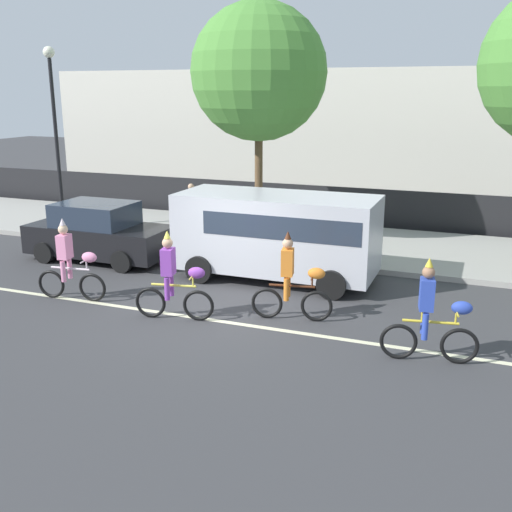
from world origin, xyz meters
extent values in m
plane|color=#38383A|center=(0.00, 0.00, 0.00)|extent=(80.00, 80.00, 0.00)
cube|color=beige|center=(0.00, -0.50, 0.00)|extent=(36.00, 0.14, 0.01)
cube|color=#9E9B93|center=(0.00, 6.50, 0.07)|extent=(60.00, 5.00, 0.15)
cube|color=black|center=(0.00, 9.40, 0.70)|extent=(40.00, 0.08, 1.40)
cube|color=beige|center=(-0.65, 18.00, 2.79)|extent=(28.00, 8.00, 5.58)
torus|color=black|center=(-2.68, -0.42, 0.33)|extent=(0.67, 0.16, 0.67)
torus|color=black|center=(-3.72, -0.56, 0.33)|extent=(0.67, 0.16, 0.67)
cylinder|color=silver|center=(-3.20, -0.49, 0.75)|extent=(0.96, 0.17, 0.05)
cylinder|color=silver|center=(-3.35, -0.51, 0.84)|extent=(0.04, 0.04, 0.18)
cylinder|color=silver|center=(-2.79, -0.43, 0.86)|extent=(0.04, 0.04, 0.23)
cylinder|color=silver|center=(-2.79, -0.43, 0.98)|extent=(0.10, 0.50, 0.03)
ellipsoid|color=pink|center=(-2.70, -0.42, 1.05)|extent=(0.38, 0.24, 0.24)
cube|color=pink|center=(-3.30, -0.50, 1.26)|extent=(0.28, 0.35, 0.56)
sphere|color=beige|center=(-3.30, -0.50, 1.66)|extent=(0.22, 0.22, 0.22)
cone|color=silver|center=(-3.30, -0.50, 1.84)|extent=(0.14, 0.14, 0.16)
cylinder|color=pink|center=(-3.28, -0.64, 0.71)|extent=(0.11, 0.11, 0.48)
cylinder|color=pink|center=(-3.32, -0.36, 0.71)|extent=(0.11, 0.11, 0.48)
torus|color=black|center=(0.11, -0.62, 0.33)|extent=(0.67, 0.20, 0.67)
torus|color=black|center=(-0.92, -0.82, 0.33)|extent=(0.67, 0.20, 0.67)
cylinder|color=#E5D84C|center=(-0.40, -0.72, 0.75)|extent=(0.96, 0.24, 0.05)
cylinder|color=#E5D84C|center=(-0.55, -0.75, 0.84)|extent=(0.04, 0.04, 0.18)
cylinder|color=#E5D84C|center=(0.01, -0.64, 0.86)|extent=(0.04, 0.04, 0.23)
cylinder|color=#E5D84C|center=(0.01, -0.64, 0.98)|extent=(0.13, 0.50, 0.03)
ellipsoid|color=purple|center=(0.09, -0.62, 1.05)|extent=(0.39, 0.27, 0.24)
cube|color=purple|center=(-0.50, -0.74, 1.26)|extent=(0.30, 0.36, 0.56)
sphere|color=tan|center=(-0.50, -0.74, 1.66)|extent=(0.22, 0.22, 0.22)
cone|color=#E5D84C|center=(-0.50, -0.74, 1.84)|extent=(0.14, 0.14, 0.16)
cylinder|color=purple|center=(-0.47, -0.87, 0.71)|extent=(0.11, 0.11, 0.48)
cylinder|color=purple|center=(-0.53, -0.60, 0.71)|extent=(0.11, 0.11, 0.48)
torus|color=black|center=(2.43, 0.24, 0.33)|extent=(0.67, 0.20, 0.67)
torus|color=black|center=(1.40, 0.04, 0.33)|extent=(0.67, 0.20, 0.67)
cylinder|color=#4C2614|center=(1.92, 0.14, 0.75)|extent=(0.96, 0.23, 0.05)
cylinder|color=#4C2614|center=(1.77, 0.11, 0.84)|extent=(0.04, 0.04, 0.18)
cylinder|color=#4C2614|center=(2.33, 0.22, 0.86)|extent=(0.04, 0.04, 0.23)
cylinder|color=#4C2614|center=(2.33, 0.22, 0.98)|extent=(0.13, 0.50, 0.03)
ellipsoid|color=orange|center=(2.41, 0.23, 1.05)|extent=(0.39, 0.26, 0.24)
cube|color=orange|center=(1.82, 0.12, 1.26)|extent=(0.30, 0.36, 0.56)
sphere|color=tan|center=(1.82, 0.12, 1.66)|extent=(0.22, 0.22, 0.22)
cone|color=#4C2614|center=(1.82, 0.12, 1.84)|extent=(0.14, 0.14, 0.16)
cylinder|color=orange|center=(1.85, -0.02, 0.71)|extent=(0.11, 0.11, 0.48)
cylinder|color=orange|center=(1.79, 0.26, 0.71)|extent=(0.11, 0.11, 0.48)
torus|color=black|center=(5.33, -0.81, 0.33)|extent=(0.67, 0.19, 0.67)
torus|color=black|center=(4.29, -0.99, 0.33)|extent=(0.67, 0.19, 0.67)
cylinder|color=gold|center=(4.81, -0.90, 0.75)|extent=(0.96, 0.22, 0.05)
cylinder|color=gold|center=(4.66, -0.92, 0.84)|extent=(0.04, 0.04, 0.18)
cylinder|color=gold|center=(5.22, -0.82, 0.86)|extent=(0.04, 0.04, 0.23)
cylinder|color=gold|center=(5.22, -0.82, 0.98)|extent=(0.12, 0.50, 0.03)
ellipsoid|color=#2D47B2|center=(5.31, -0.81, 1.05)|extent=(0.39, 0.26, 0.24)
cube|color=#2D47B2|center=(4.71, -0.92, 1.26)|extent=(0.29, 0.36, 0.56)
sphere|color=#9E7051|center=(4.71, -0.92, 1.66)|extent=(0.22, 0.22, 0.22)
cone|color=gold|center=(4.71, -0.92, 1.84)|extent=(0.14, 0.14, 0.16)
cylinder|color=#2D47B2|center=(4.74, -1.05, 0.71)|extent=(0.11, 0.11, 0.48)
cylinder|color=#2D47B2|center=(4.69, -0.78, 0.71)|extent=(0.11, 0.11, 0.48)
cube|color=silver|center=(0.68, 2.70, 1.23)|extent=(5.00, 2.00, 1.90)
cube|color=#283342|center=(1.08, 2.70, 1.58)|extent=(3.90, 2.02, 0.56)
cylinder|color=black|center=(2.38, 1.70, 0.35)|extent=(0.70, 0.22, 0.70)
cylinder|color=black|center=(2.38, 3.70, 0.35)|extent=(0.70, 0.22, 0.70)
cylinder|color=black|center=(-1.02, 1.70, 0.35)|extent=(0.70, 0.22, 0.70)
cylinder|color=black|center=(-1.02, 3.70, 0.35)|extent=(0.70, 0.22, 0.70)
cube|color=black|center=(-4.60, 2.61, 0.60)|extent=(4.10, 1.72, 0.80)
cube|color=#232D3D|center=(-4.70, 2.61, 1.32)|extent=(2.10, 1.58, 0.64)
cylinder|color=black|center=(-3.33, 1.75, 0.30)|extent=(0.60, 0.20, 0.60)
cylinder|color=black|center=(-3.33, 3.47, 0.30)|extent=(0.60, 0.20, 0.60)
cylinder|color=black|center=(-5.87, 1.75, 0.30)|extent=(0.60, 0.20, 0.60)
cylinder|color=black|center=(-5.87, 3.47, 0.30)|extent=(0.60, 0.20, 0.60)
cylinder|color=black|center=(-7.67, 4.88, 2.90)|extent=(0.12, 0.12, 5.50)
sphere|color=#EAEACC|center=(-7.67, 4.88, 5.83)|extent=(0.36, 0.36, 0.36)
cylinder|color=brown|center=(-1.03, 5.92, 1.97)|extent=(0.24, 0.24, 3.64)
sphere|color=#4C8C38|center=(-1.03, 5.92, 5.20)|extent=(4.01, 4.01, 4.01)
cylinder|color=#33333D|center=(-3.41, 6.00, 0.57)|extent=(0.20, 0.20, 0.85)
cube|color=#B7BABF|center=(-3.41, 6.00, 1.28)|extent=(0.32, 0.20, 0.56)
sphere|color=tan|center=(-3.41, 6.00, 1.67)|extent=(0.20, 0.20, 0.20)
camera|label=1|loc=(5.49, -11.18, 4.69)|focal=42.00mm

